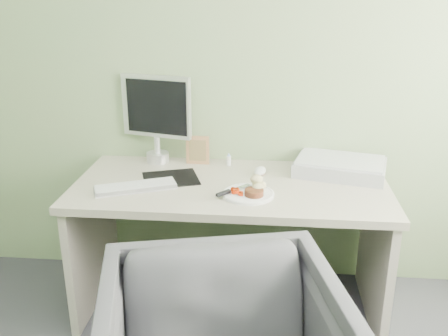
# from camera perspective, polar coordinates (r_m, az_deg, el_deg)

# --- Properties ---
(wall_back) EXTENTS (3.50, 0.00, 3.50)m
(wall_back) POSITION_cam_1_polar(r_m,az_deg,el_deg) (2.76, 1.51, 13.24)
(wall_back) COLOR gray
(wall_back) RESTS_ON floor
(desk) EXTENTS (1.60, 0.75, 0.73)m
(desk) POSITION_cam_1_polar(r_m,az_deg,el_deg) (2.62, 0.77, -5.50)
(desk) COLOR #B8AF9A
(desk) RESTS_ON floor
(plate) EXTENTS (0.25, 0.25, 0.01)m
(plate) POSITION_cam_1_polar(r_m,az_deg,el_deg) (2.41, 2.82, -3.00)
(plate) COLOR white
(plate) RESTS_ON desk
(steak) EXTENTS (0.10, 0.10, 0.03)m
(steak) POSITION_cam_1_polar(r_m,az_deg,el_deg) (2.37, 3.45, -2.82)
(steak) COLOR black
(steak) RESTS_ON plate
(potato_pile) EXTENTS (0.13, 0.10, 0.06)m
(potato_pile) POSITION_cam_1_polar(r_m,az_deg,el_deg) (2.44, 3.82, -1.69)
(potato_pile) COLOR #A59250
(potato_pile) RESTS_ON plate
(carrot_heap) EXTENTS (0.06, 0.06, 0.04)m
(carrot_heap) POSITION_cam_1_polar(r_m,az_deg,el_deg) (2.39, 1.40, -2.52)
(carrot_heap) COLOR red
(carrot_heap) RESTS_ON plate
(steak_knife) EXTENTS (0.16, 0.17, 0.02)m
(steak_knife) POSITION_cam_1_polar(r_m,az_deg,el_deg) (2.39, 0.53, -2.69)
(steak_knife) COLOR silver
(steak_knife) RESTS_ON plate
(mousepad) EXTENTS (0.34, 0.32, 0.00)m
(mousepad) POSITION_cam_1_polar(r_m,az_deg,el_deg) (2.62, -6.11, -1.19)
(mousepad) COLOR black
(mousepad) RESTS_ON desk
(keyboard) EXTENTS (0.41, 0.26, 0.02)m
(keyboard) POSITION_cam_1_polar(r_m,az_deg,el_deg) (2.51, -10.06, -2.09)
(keyboard) COLOR white
(keyboard) RESTS_ON desk
(computer_mouse) EXTENTS (0.08, 0.12, 0.04)m
(computer_mouse) POSITION_cam_1_polar(r_m,az_deg,el_deg) (2.67, 4.15, -0.34)
(computer_mouse) COLOR white
(computer_mouse) RESTS_ON desk
(photo_frame) EXTENTS (0.13, 0.02, 0.16)m
(photo_frame) POSITION_cam_1_polar(r_m,az_deg,el_deg) (2.81, -3.03, 2.06)
(photo_frame) COLOR #A76D4E
(photo_frame) RESTS_ON desk
(eyedrop_bottle) EXTENTS (0.03, 0.03, 0.08)m
(eyedrop_bottle) POSITION_cam_1_polar(r_m,az_deg,el_deg) (2.79, 0.55, 0.95)
(eyedrop_bottle) COLOR white
(eyedrop_bottle) RESTS_ON desk
(scanner) EXTENTS (0.53, 0.41, 0.07)m
(scanner) POSITION_cam_1_polar(r_m,az_deg,el_deg) (2.74, 13.12, 0.06)
(scanner) COLOR #A5A7AC
(scanner) RESTS_ON desk
(monitor) EXTENTS (0.41, 0.16, 0.49)m
(monitor) POSITION_cam_1_polar(r_m,az_deg,el_deg) (2.82, -7.73, 6.15)
(monitor) COLOR silver
(monitor) RESTS_ON desk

